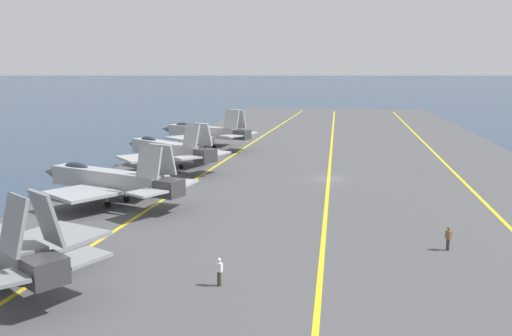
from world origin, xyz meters
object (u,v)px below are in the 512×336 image
parked_jet_third (168,150)px  crew_brown_vest (448,237)px  parked_jet_second (109,180)px  parked_jet_fourth (205,132)px  crew_white_vest (219,271)px

parked_jet_third → crew_brown_vest: 39.88m
parked_jet_second → parked_jet_fourth: (36.36, -0.35, 0.37)m
parked_jet_third → crew_brown_vest: bearing=-133.2°
parked_jet_fourth → parked_jet_third: bearing=179.1°
parked_jet_fourth → crew_brown_vest: parked_jet_fourth is taller
parked_jet_third → crew_brown_vest: parked_jet_third is taller
parked_jet_second → parked_jet_fourth: bearing=-0.6°
parked_jet_third → crew_white_vest: parked_jet_third is taller
parked_jet_third → crew_white_vest: 38.73m
parked_jet_fourth → crew_brown_vest: bearing=-147.7°
parked_jet_second → parked_jet_third: 18.14m
parked_jet_fourth → crew_white_vest: (-54.12, -14.15, -1.74)m
parked_jet_second → crew_white_vest: bearing=-140.8°
parked_jet_third → parked_jet_fourth: parked_jet_fourth is taller
crew_white_vest → parked_jet_second: bearing=39.2°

